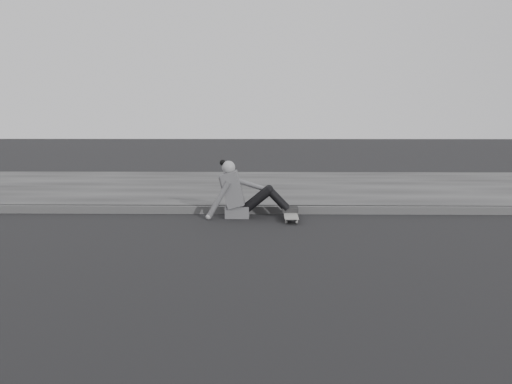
% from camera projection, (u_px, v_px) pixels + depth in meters
% --- Properties ---
extents(ground, '(80.00, 80.00, 0.00)m').
position_uv_depth(ground, '(437.00, 251.00, 6.42)').
color(ground, black).
rests_on(ground, ground).
extents(curb, '(24.00, 0.16, 0.12)m').
position_uv_depth(curb, '(388.00, 210.00, 8.97)').
color(curb, '#454545').
rests_on(curb, ground).
extents(sidewalk, '(24.00, 6.00, 0.12)m').
position_uv_depth(sidewalk, '(358.00, 188.00, 11.97)').
color(sidewalk, '#373737').
rests_on(sidewalk, ground).
extents(skateboard, '(0.20, 0.78, 0.09)m').
position_uv_depth(skateboard, '(291.00, 215.00, 8.39)').
color(skateboard, '#979792').
rests_on(skateboard, ground).
extents(seated_woman, '(1.38, 0.46, 0.88)m').
position_uv_depth(seated_woman, '(242.00, 194.00, 8.61)').
color(seated_woman, '#545457').
rests_on(seated_woman, ground).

